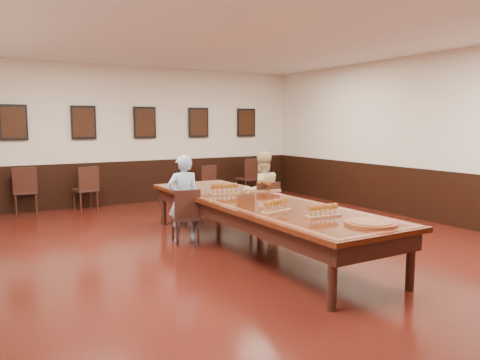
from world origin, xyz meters
TOP-DOWN VIEW (x-y plane):
  - floor at (0.00, 0.00)m, footprint 8.00×10.00m
  - ceiling at (0.00, 0.00)m, footprint 8.00×10.00m
  - wall_back at (0.00, 5.01)m, footprint 8.00×0.02m
  - wall_right at (4.01, 0.00)m, footprint 0.02×10.00m
  - chair_man at (-0.76, 0.92)m, footprint 0.48×0.51m
  - chair_woman at (0.69, 0.87)m, footprint 0.50×0.53m
  - spare_chair_a at (-2.65, 4.85)m, footprint 0.52×0.56m
  - spare_chair_b at (-1.48, 4.63)m, footprint 0.53×0.56m
  - spare_chair_c at (1.38, 4.55)m, footprint 0.42×0.46m
  - spare_chair_d at (2.58, 4.54)m, footprint 0.52×0.55m
  - person_man at (-0.74, 1.01)m, footprint 0.56×0.42m
  - person_woman at (0.71, 0.96)m, footprint 0.79×0.67m
  - pink_phone at (0.60, 0.33)m, footprint 0.10×0.15m
  - wainscoting at (0.00, 0.00)m, footprint 8.00×10.00m
  - conference_table at (0.00, 0.00)m, footprint 1.40×5.00m
  - posters at (0.00, 4.94)m, footprint 6.14×0.04m
  - flight_a at (-0.15, 0.74)m, footprint 0.50×0.23m
  - flight_b at (0.59, 0.68)m, footprint 0.52×0.37m
  - flight_c at (-0.30, -0.91)m, footprint 0.49×0.27m
  - flight_d at (0.02, -1.46)m, footprint 0.45×0.18m
  - red_plate_grp at (0.02, -0.36)m, footprint 0.18×0.18m
  - carved_platter at (0.18, -2.08)m, footprint 0.69×0.69m

SIDE VIEW (x-z plane):
  - floor at x=0.00m, z-range -0.02..0.00m
  - spare_chair_c at x=1.38m, z-range 0.00..0.87m
  - chair_man at x=-0.76m, z-range 0.00..0.87m
  - chair_woman at x=0.69m, z-range 0.00..0.90m
  - spare_chair_b at x=-1.48m, z-range 0.00..0.96m
  - spare_chair_d at x=2.58m, z-range 0.00..0.98m
  - spare_chair_a at x=-2.65m, z-range 0.00..0.99m
  - wainscoting at x=0.00m, z-range 0.00..1.00m
  - conference_table at x=0.00m, z-range 0.23..0.99m
  - person_man at x=-0.74m, z-range 0.00..1.39m
  - person_woman at x=0.71m, z-range 0.00..1.40m
  - pink_phone at x=0.60m, z-range 0.75..0.76m
  - red_plate_grp at x=0.02m, z-range 0.75..0.77m
  - carved_platter at x=0.18m, z-range 0.75..0.80m
  - flight_d at x=0.02m, z-range 0.74..0.91m
  - flight_c at x=-0.30m, z-range 0.74..0.92m
  - flight_a at x=-0.15m, z-range 0.74..0.93m
  - flight_b at x=0.59m, z-range 0.74..0.93m
  - wall_back at x=0.00m, z-range 0.00..3.20m
  - wall_right at x=4.01m, z-range 0.00..3.20m
  - posters at x=0.00m, z-range 1.53..2.27m
  - ceiling at x=0.00m, z-range 3.20..3.22m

